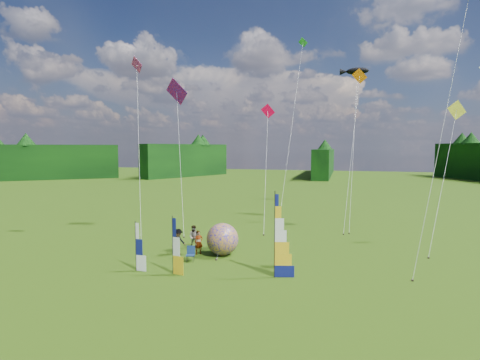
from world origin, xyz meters
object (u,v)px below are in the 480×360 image
(spectator_d, at_px, (218,239))
(side_banner_far, at_px, (136,247))
(bol_inflatable, at_px, (222,239))
(spectator_b, at_px, (194,237))
(side_banner_left, at_px, (173,246))
(camp_chair, at_px, (190,254))
(feather_banner_main, at_px, (275,236))
(kite_whale, at_px, (354,134))
(spectator_a, at_px, (199,242))
(spectator_c, at_px, (178,242))

(spectator_d, bearing_deg, side_banner_far, 87.75)
(bol_inflatable, distance_m, spectator_b, 2.81)
(side_banner_left, height_order, camp_chair, side_banner_left)
(bol_inflatable, height_order, spectator_d, bol_inflatable)
(feather_banner_main, bearing_deg, kite_whale, 62.44)
(side_banner_far, distance_m, camp_chair, 3.73)
(side_banner_left, height_order, bol_inflatable, side_banner_left)
(bol_inflatable, xyz_separation_m, kite_whale, (9.02, 15.10, 7.78))
(spectator_b, relative_size, camp_chair, 1.70)
(feather_banner_main, xyz_separation_m, side_banner_left, (-5.95, -1.08, -0.74))
(camp_chair, bearing_deg, side_banner_far, -147.34)
(side_banner_left, xyz_separation_m, bol_inflatable, (1.58, 4.64, -0.57))
(bol_inflatable, relative_size, kite_whale, 0.13)
(spectator_a, bearing_deg, spectator_d, 1.34)
(spectator_c, bearing_deg, spectator_a, -46.52)
(side_banner_left, relative_size, spectator_b, 1.95)
(spectator_b, distance_m, spectator_c, 1.95)
(camp_chair, bearing_deg, spectator_c, 125.82)
(feather_banner_main, relative_size, spectator_c, 2.64)
(camp_chair, bearing_deg, side_banner_left, -104.27)
(camp_chair, bearing_deg, spectator_a, 80.37)
(bol_inflatable, bearing_deg, spectator_a, -170.11)
(spectator_d, bearing_deg, spectator_a, 74.06)
(feather_banner_main, xyz_separation_m, spectator_b, (-6.95, 4.64, -1.57))
(camp_chair, distance_m, kite_whale, 21.85)
(feather_banner_main, xyz_separation_m, side_banner_far, (-8.41, -1.13, -0.95))
(spectator_c, distance_m, camp_chair, 1.99)
(spectator_a, distance_m, spectator_c, 1.45)
(feather_banner_main, distance_m, spectator_a, 7.05)
(spectator_a, relative_size, spectator_c, 0.91)
(spectator_d, bearing_deg, spectator_b, 19.92)
(bol_inflatable, height_order, camp_chair, bol_inflatable)
(feather_banner_main, relative_size, side_banner_far, 1.64)
(bol_inflatable, bearing_deg, side_banner_far, -130.82)
(bol_inflatable, xyz_separation_m, spectator_a, (-1.68, -0.29, -0.28))
(side_banner_far, distance_m, kite_whale, 24.84)
(feather_banner_main, bearing_deg, spectator_c, 146.15)
(side_banner_far, bearing_deg, spectator_c, 77.75)
(feather_banner_main, height_order, side_banner_far, feather_banner_main)
(feather_banner_main, relative_size, bol_inflatable, 2.17)
(side_banner_left, bearing_deg, side_banner_far, -169.50)
(feather_banner_main, bearing_deg, camp_chair, 152.50)
(spectator_a, bearing_deg, spectator_b, 80.91)
(feather_banner_main, relative_size, spectator_d, 2.67)
(feather_banner_main, height_order, side_banner_left, feather_banner_main)
(side_banner_far, relative_size, spectator_d, 1.63)
(side_banner_far, bearing_deg, bol_inflatable, 51.66)
(spectator_a, xyz_separation_m, spectator_d, (1.06, 1.02, 0.07))
(bol_inflatable, relative_size, spectator_c, 1.22)
(feather_banner_main, distance_m, spectator_d, 6.74)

